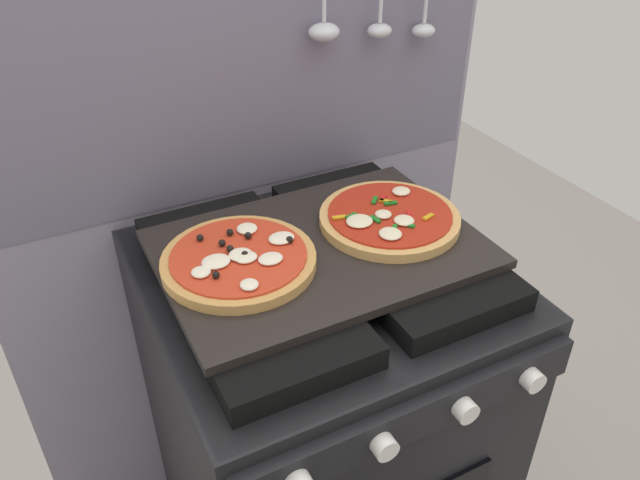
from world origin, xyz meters
name	(u,v)px	position (x,y,z in m)	size (l,w,h in m)	color
kitchen_backsplash	(252,217)	(0.00, 0.33, 0.79)	(1.10, 0.09, 1.55)	gray
stove	(320,426)	(0.00, 0.00, 0.45)	(0.60, 0.64, 0.90)	black
baking_tray	(320,249)	(0.00, 0.00, 0.91)	(0.54, 0.38, 0.02)	black
pizza_left	(239,260)	(-0.14, 0.01, 0.93)	(0.25, 0.25, 0.03)	tan
pizza_right	(389,218)	(0.14, 0.00, 0.93)	(0.25, 0.25, 0.03)	tan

